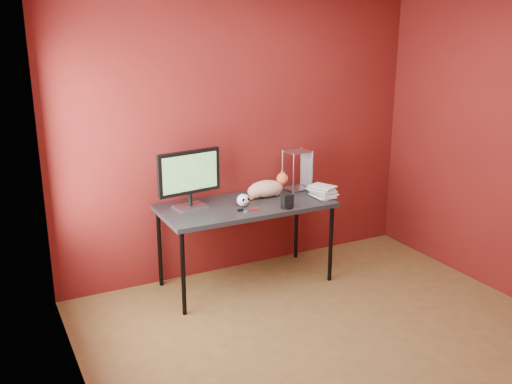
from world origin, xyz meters
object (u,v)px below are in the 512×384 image
book_stack (317,137)px  skull_mug (243,200)px  monitor (189,176)px  speaker (287,201)px  cat (266,189)px  desk (246,209)px

book_stack → skull_mug: bearing=173.6°
monitor → speaker: (0.73, -0.38, -0.22)m
speaker → cat: bearing=93.3°
desk → skull_mug: bearing=-132.4°
desk → cat: bearing=21.4°
monitor → cat: 0.75m
desk → monitor: bearing=166.6°
desk → speaker: 0.39m
skull_mug → desk: bearing=44.3°
desk → monitor: size_ratio=2.62×
desk → skull_mug: 0.13m
desk → book_stack: bearing=-11.8°
skull_mug → speaker: (0.31, -0.21, 0.00)m
skull_mug → book_stack: size_ratio=0.10×
monitor → desk: bearing=-22.0°
cat → skull_mug: 0.34m
book_stack → cat: bearing=148.5°
monitor → cat: bearing=-9.6°
skull_mug → monitor: bearing=154.9°
desk → cat: 0.30m
cat → book_stack: book_stack is taller
monitor → skull_mug: bearing=-30.4°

